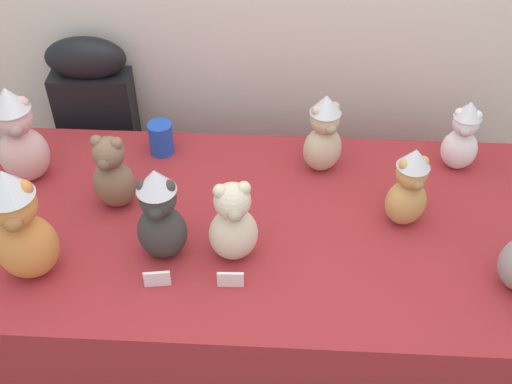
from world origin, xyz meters
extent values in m
cube|color=maroon|center=(0.00, 0.25, 0.36)|extent=(1.69, 0.86, 0.71)
cube|color=black|center=(-0.61, 0.81, 0.43)|extent=(0.28, 0.13, 0.86)
ellipsoid|color=black|center=(-0.61, 0.81, 0.92)|extent=(0.28, 0.13, 0.15)
ellipsoid|color=#7F6047|center=(-0.42, 0.31, 0.79)|extent=(0.14, 0.12, 0.16)
sphere|color=#7F6047|center=(-0.42, 0.31, 0.91)|extent=(0.09, 0.09, 0.09)
sphere|color=#7F6047|center=(-0.45, 0.31, 0.94)|extent=(0.04, 0.04, 0.04)
sphere|color=#7F6047|center=(-0.39, 0.31, 0.94)|extent=(0.04, 0.04, 0.04)
sphere|color=brown|center=(-0.42, 0.27, 0.90)|extent=(0.04, 0.04, 0.04)
ellipsoid|color=white|center=(0.63, 0.55, 0.78)|extent=(0.13, 0.12, 0.14)
sphere|color=white|center=(0.63, 0.55, 0.88)|extent=(0.08, 0.08, 0.08)
sphere|color=white|center=(0.60, 0.55, 0.92)|extent=(0.03, 0.03, 0.03)
sphere|color=white|center=(0.65, 0.54, 0.92)|extent=(0.03, 0.03, 0.03)
sphere|color=#B4B3AF|center=(0.62, 0.51, 0.88)|extent=(0.03, 0.03, 0.03)
cone|color=silver|center=(0.63, 0.55, 0.93)|extent=(0.09, 0.09, 0.05)
ellipsoid|color=#383533|center=(-0.25, 0.12, 0.80)|extent=(0.14, 0.12, 0.17)
sphere|color=#383533|center=(-0.25, 0.12, 0.92)|extent=(0.10, 0.10, 0.10)
sphere|color=#383533|center=(-0.28, 0.12, 0.96)|extent=(0.04, 0.04, 0.04)
sphere|color=#383533|center=(-0.21, 0.12, 0.96)|extent=(0.04, 0.04, 0.04)
sphere|color=#32302E|center=(-0.25, 0.07, 0.91)|extent=(0.04, 0.04, 0.04)
cone|color=silver|center=(-0.25, 0.12, 0.98)|extent=(0.11, 0.11, 0.07)
ellipsoid|color=beige|center=(-0.72, 0.42, 0.80)|extent=(0.19, 0.18, 0.18)
sphere|color=beige|center=(-0.72, 0.42, 0.94)|extent=(0.11, 0.11, 0.11)
sphere|color=beige|center=(-0.69, 0.43, 0.98)|extent=(0.04, 0.04, 0.04)
sphere|color=#A88783|center=(-0.70, 0.37, 0.93)|extent=(0.05, 0.05, 0.05)
cone|color=silver|center=(-0.72, 0.42, 1.01)|extent=(0.12, 0.12, 0.07)
ellipsoid|color=tan|center=(0.43, 0.28, 0.79)|extent=(0.15, 0.13, 0.15)
sphere|color=tan|center=(0.43, 0.28, 0.90)|extent=(0.09, 0.09, 0.09)
sphere|color=tan|center=(0.40, 0.27, 0.93)|extent=(0.03, 0.03, 0.03)
sphere|color=tan|center=(0.45, 0.29, 0.93)|extent=(0.03, 0.03, 0.03)
sphere|color=olive|center=(0.44, 0.25, 0.89)|extent=(0.04, 0.04, 0.04)
cone|color=silver|center=(0.43, 0.28, 0.95)|extent=(0.09, 0.09, 0.06)
ellipsoid|color=#CCB78E|center=(0.19, 0.51, 0.79)|extent=(0.16, 0.15, 0.15)
sphere|color=#CCB78E|center=(0.19, 0.51, 0.90)|extent=(0.09, 0.09, 0.09)
sphere|color=#CCB78E|center=(0.17, 0.50, 0.94)|extent=(0.03, 0.03, 0.03)
sphere|color=#CCB78E|center=(0.22, 0.53, 0.94)|extent=(0.03, 0.03, 0.03)
sphere|color=#9D8E71|center=(0.21, 0.48, 0.89)|extent=(0.04, 0.04, 0.04)
cone|color=silver|center=(0.19, 0.51, 0.96)|extent=(0.10, 0.10, 0.06)
ellipsoid|color=#D17F3D|center=(-0.58, 0.03, 0.81)|extent=(0.19, 0.18, 0.20)
sphere|color=#D17F3D|center=(-0.58, 0.03, 0.96)|extent=(0.12, 0.12, 0.12)
sphere|color=#D17F3D|center=(-0.55, 0.04, 1.00)|extent=(0.04, 0.04, 0.04)
sphere|color=#A06536|center=(-0.57, -0.02, 0.95)|extent=(0.05, 0.05, 0.05)
cone|color=silver|center=(-0.58, 0.03, 1.03)|extent=(0.12, 0.12, 0.08)
ellipsoid|color=beige|center=(-0.05, 0.12, 0.79)|extent=(0.16, 0.14, 0.16)
sphere|color=beige|center=(-0.05, 0.12, 0.92)|extent=(0.10, 0.10, 0.10)
sphere|color=beige|center=(-0.08, 0.11, 0.95)|extent=(0.04, 0.04, 0.04)
sphere|color=beige|center=(-0.02, 0.13, 0.95)|extent=(0.04, 0.04, 0.04)
sphere|color=#ABA08A|center=(-0.04, 0.08, 0.91)|extent=(0.04, 0.04, 0.04)
cylinder|color=blue|center=(-0.33, 0.57, 0.77)|extent=(0.08, 0.08, 0.11)
cube|color=white|center=(-0.25, 0.00, 0.74)|extent=(0.07, 0.02, 0.05)
cube|color=white|center=(-0.05, 0.01, 0.74)|extent=(0.07, 0.01, 0.05)
camera|label=1|loc=(0.07, -1.06, 2.01)|focal=44.22mm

